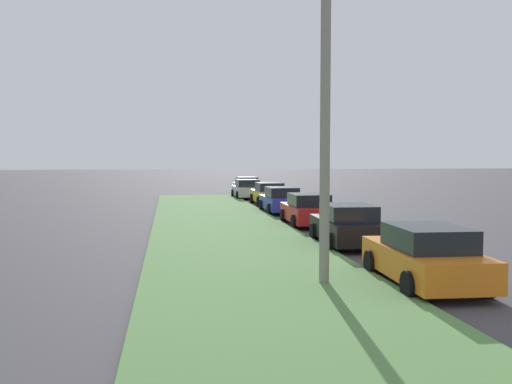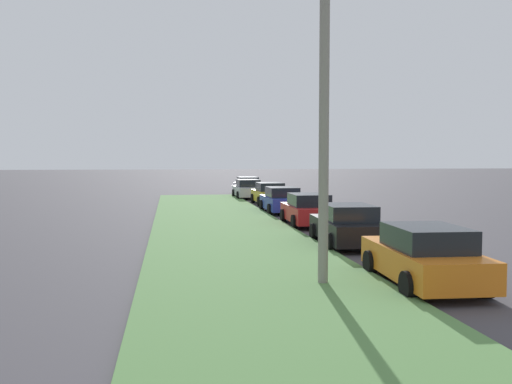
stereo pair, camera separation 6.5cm
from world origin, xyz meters
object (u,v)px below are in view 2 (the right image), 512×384
parked_car_white (247,186)px  parked_car_silver (248,189)px  parked_car_orange (424,256)px  parked_car_red (308,210)px  streetlight (338,103)px  parked_car_black (347,226)px  parked_car_blue (282,200)px  parked_car_yellow (269,194)px

parked_car_white → parked_car_silver: bearing=170.8°
parked_car_orange → parked_car_white: bearing=1.8°
parked_car_red → streetlight: bearing=170.5°
parked_car_black → parked_car_white: (29.07, -0.45, 0.00)m
parked_car_blue → parked_car_white: (17.11, -0.40, 0.00)m
streetlight → parked_car_yellow: bearing=-6.2°
parked_car_silver → parked_car_white: 5.68m
parked_car_black → parked_car_yellow: bearing=1.6°
parked_car_orange → parked_car_yellow: size_ratio=1.01×
parked_car_white → parked_car_red: bearing=177.5°
parked_car_blue → parked_car_silver: size_ratio=1.00×
parked_car_black → streetlight: (-6.03, 2.20, 3.67)m
parked_car_orange → parked_car_silver: (29.70, 0.21, 0.00)m
parked_car_red → parked_car_black: bearing=-179.6°
streetlight → parked_car_red: bearing=-10.8°
parked_car_orange → parked_car_blue: same height
parked_car_blue → parked_car_white: bearing=-1.2°
parked_car_orange → parked_car_red: same height
streetlight → parked_car_orange: bearing=-96.2°
parked_car_red → streetlight: (-12.00, 2.28, 3.67)m
parked_car_red → parked_car_orange: bearing=-179.6°
parked_car_black → parked_car_blue: size_ratio=1.02×
parked_car_silver → streetlight: 29.76m
parked_car_blue → parked_car_red: bearing=-179.5°
parked_car_white → parked_car_yellow: bearing=178.0°
parked_car_orange → parked_car_silver: size_ratio=1.01×
parked_car_yellow → streetlight: 24.16m
parked_car_blue → parked_car_yellow: same height
parked_car_orange → parked_car_silver: 29.70m
parked_car_blue → parked_car_yellow: size_ratio=1.00×
parked_car_blue → parked_car_yellow: bearing=-3.1°
parked_car_blue → parked_car_black: bearing=179.9°
parked_car_blue → parked_car_orange: bearing=179.7°
parked_car_black → parked_car_red: size_ratio=1.01×
parked_car_silver → streetlight: streetlight is taller
parked_car_white → parked_car_orange: bearing=177.5°
parked_car_black → parked_car_orange: bearing=-178.0°
parked_car_black → parked_car_silver: (23.44, 0.30, 0.00)m
parked_car_black → parked_car_yellow: size_ratio=1.01×
parked_car_yellow → parked_car_white: size_ratio=0.99×
parked_car_black → parked_car_silver: bearing=3.6°
parked_car_silver → streetlight: size_ratio=0.58×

